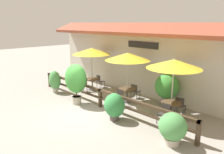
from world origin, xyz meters
TOP-DOWN VIEW (x-y plane):
  - ground_plane at (0.00, 0.00)m, footprint 60.00×60.00m
  - building_facade at (0.00, 4.10)m, footprint 14.28×1.49m
  - patio_railing at (0.00, 1.05)m, footprint 10.40×0.14m
  - patio_umbrella_near at (-2.61, 2.68)m, footprint 2.38×2.38m
  - dining_table_near at (-2.61, 2.68)m, footprint 0.92×0.92m
  - chair_near_streetside at (-2.65, 2.00)m, footprint 0.43×0.43m
  - chair_near_wallside at (-2.62, 3.35)m, footprint 0.47×0.47m
  - patio_umbrella_middle at (0.47, 2.58)m, footprint 2.38×2.38m
  - dining_table_middle at (0.47, 2.58)m, footprint 0.92×0.92m
  - chair_middle_streetside at (0.54, 1.84)m, footprint 0.48×0.48m
  - chair_middle_wallside at (0.41, 3.33)m, footprint 0.49×0.49m
  - patio_umbrella_far at (3.24, 2.45)m, footprint 2.38×2.38m
  - dining_table_far at (3.24, 2.45)m, footprint 0.92×0.92m
  - chair_far_streetside at (3.31, 1.78)m, footprint 0.45×0.45m
  - chair_far_wallside at (3.32, 3.11)m, footprint 0.50×0.50m
  - potted_plant_entrance_palm at (-3.78, 0.67)m, footprint 0.76×0.69m
  - potted_plant_small_flowering at (4.45, 0.48)m, footprint 1.01×0.91m
  - potted_plant_tall_tropical at (1.60, 0.46)m, footprint 0.96×0.86m
  - potted_plant_corner_fern at (-1.23, 0.46)m, footprint 1.21×1.09m
  - potted_plant_broad_leaf at (2.30, 3.55)m, footprint 1.25×1.13m

SIDE VIEW (x-z plane):
  - ground_plane at x=0.00m, z-range 0.00..0.00m
  - chair_near_streetside at x=-2.65m, z-range 0.05..0.90m
  - chair_near_wallside at x=-2.62m, z-range 0.05..0.90m
  - chair_middle_streetside at x=0.54m, z-range 0.05..0.90m
  - chair_middle_wallside at x=0.41m, z-range 0.05..0.90m
  - chair_far_streetside at x=3.31m, z-range 0.05..0.90m
  - chair_far_wallside at x=3.32m, z-range 0.05..0.90m
  - dining_table_near at x=-2.61m, z-range 0.22..0.96m
  - dining_table_middle at x=0.47m, z-range 0.22..0.96m
  - dining_table_far at x=3.24m, z-range 0.22..0.96m
  - potted_plant_small_flowering at x=4.45m, z-range 0.05..1.24m
  - potted_plant_tall_tropical at x=1.60m, z-range 0.05..1.28m
  - patio_railing at x=0.00m, z-range 0.22..1.17m
  - potted_plant_entrance_palm at x=-3.78m, z-range 0.06..1.43m
  - potted_plant_broad_leaf at x=2.30m, z-range 0.19..1.89m
  - potted_plant_corner_fern at x=-1.23m, z-range 0.25..2.41m
  - building_facade at x=0.00m, z-range 0.05..4.28m
  - patio_umbrella_near at x=-2.61m, z-range 1.13..3.86m
  - patio_umbrella_middle at x=0.47m, z-range 1.13..3.86m
  - patio_umbrella_far at x=3.24m, z-range 1.13..3.86m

